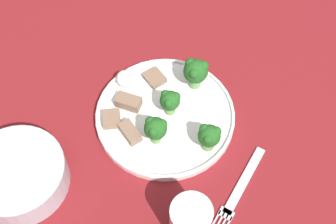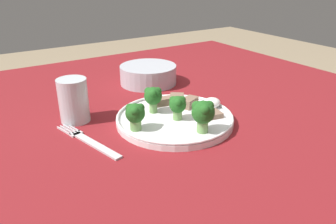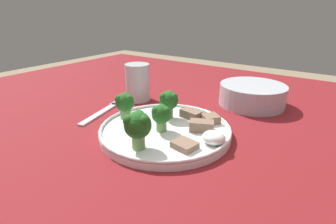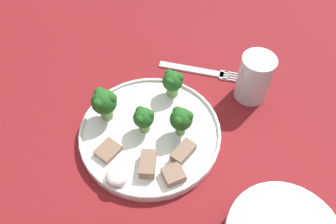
% 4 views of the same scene
% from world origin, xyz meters
% --- Properties ---
extents(table, '(1.34, 1.16, 0.70)m').
position_xyz_m(table, '(0.00, 0.00, 0.63)').
color(table, maroon).
rests_on(table, ground_plane).
extents(dinner_plate, '(0.25, 0.25, 0.02)m').
position_xyz_m(dinner_plate, '(0.05, -0.04, 0.71)').
color(dinner_plate, white).
rests_on(dinner_plate, table).
extents(fork, '(0.06, 0.19, 0.00)m').
position_xyz_m(fork, '(-0.13, -0.02, 0.70)').
color(fork, silver).
rests_on(fork, table).
extents(cream_bowl, '(0.16, 0.16, 0.05)m').
position_xyz_m(cream_bowl, '(0.13, 0.22, 0.73)').
color(cream_bowl, '#B7BCC6').
rests_on(cream_bowl, table).
extents(drinking_glass, '(0.06, 0.06, 0.09)m').
position_xyz_m(drinking_glass, '(-0.12, 0.09, 0.74)').
color(drinking_glass, silver).
rests_on(drinking_glass, table).
extents(broccoli_floret_near_rim_left, '(0.05, 0.04, 0.06)m').
position_xyz_m(broccoli_floret_near_rim_left, '(0.06, -0.12, 0.75)').
color(broccoli_floret_near_rim_left, '#709E56').
rests_on(broccoli_floret_near_rim_left, dinner_plate).
extents(broccoli_floret_center_left, '(0.04, 0.04, 0.05)m').
position_xyz_m(broccoli_floret_center_left, '(-0.04, -0.04, 0.75)').
color(broccoli_floret_center_left, '#709E56').
rests_on(broccoli_floret_center_left, dinner_plate).
extents(broccoli_floret_back_left, '(0.04, 0.04, 0.05)m').
position_xyz_m(broccoli_floret_back_left, '(0.05, -0.05, 0.75)').
color(broccoli_floret_back_left, '#709E56').
rests_on(broccoli_floret_back_left, dinner_plate).
extents(broccoli_floret_front_left, '(0.04, 0.04, 0.06)m').
position_xyz_m(broccoli_floret_front_left, '(0.03, 0.01, 0.75)').
color(broccoli_floret_front_left, '#709E56').
rests_on(broccoli_floret_front_left, dinner_plate).
extents(meat_slice_front_slice, '(0.04, 0.04, 0.01)m').
position_xyz_m(meat_slice_front_slice, '(0.12, -0.08, 0.72)').
color(meat_slice_front_slice, '#846651').
rests_on(meat_slice_front_slice, dinner_plate).
extents(meat_slice_middle_slice, '(0.04, 0.04, 0.02)m').
position_xyz_m(meat_slice_middle_slice, '(0.11, 0.04, 0.72)').
color(meat_slice_middle_slice, '#846651').
rests_on(meat_slice_middle_slice, dinner_plate).
extents(meat_slice_rear_slice, '(0.05, 0.04, 0.02)m').
position_xyz_m(meat_slice_rear_slice, '(0.11, -0.01, 0.72)').
color(meat_slice_rear_slice, '#846651').
rests_on(meat_slice_rear_slice, dinner_plate).
extents(meat_slice_edge_slice, '(0.05, 0.03, 0.02)m').
position_xyz_m(meat_slice_edge_slice, '(0.07, 0.03, 0.72)').
color(meat_slice_edge_slice, '#846651').
rests_on(meat_slice_edge_slice, dinner_plate).
extents(sauce_dollop, '(0.04, 0.04, 0.02)m').
position_xyz_m(sauce_dollop, '(0.15, -0.04, 0.73)').
color(sauce_dollop, white).
rests_on(sauce_dollop, dinner_plate).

